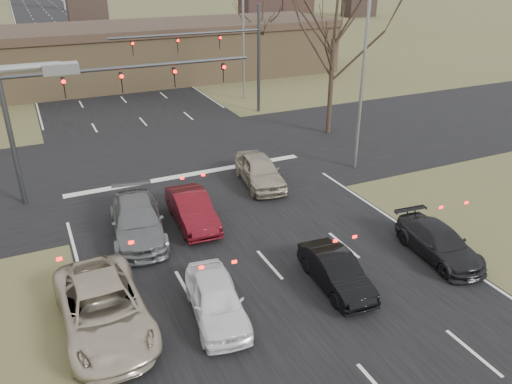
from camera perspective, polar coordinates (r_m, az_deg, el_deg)
ground at (r=17.81m, az=5.98°, el=-13.15°), size 360.00×360.00×0.00m
road_main at (r=73.03m, az=-19.59°, el=15.14°), size 14.00×300.00×0.02m
road_cross at (r=29.93m, az=-8.77°, el=3.34°), size 200.00×14.00×0.02m
building at (r=51.39m, az=-14.59°, el=15.07°), size 42.40×10.40×5.30m
mast_arm_near at (r=25.61m, az=-19.58°, el=10.36°), size 12.12×0.24×8.00m
mast_arm_far at (r=37.89m, az=-3.69°, el=16.04°), size 11.12×0.24×8.00m
streetlight_right_near at (r=27.79m, az=11.86°, el=13.42°), size 2.34×0.25×10.00m
streetlight_right_far at (r=42.65m, az=-1.70°, el=17.87°), size 2.34×0.25×10.00m
tree_right_far at (r=52.10m, az=0.65°, el=20.72°), size 5.40×5.40×9.00m
car_silver_suv at (r=17.14m, az=-17.02°, el=-12.67°), size 2.76×5.77×1.59m
car_white_sedan at (r=17.03m, az=-4.56°, el=-12.14°), size 2.19×4.29×1.40m
car_black_hatch at (r=18.64m, az=9.12°, el=-8.96°), size 1.65×3.98×1.28m
car_charcoal_sedan at (r=21.44m, az=20.19°, el=-5.46°), size 2.18×4.50×1.26m
car_grey_ahead at (r=22.07m, az=-13.41°, el=-3.19°), size 2.86×5.55×1.54m
car_red_ahead at (r=22.69m, az=-7.33°, el=-1.99°), size 1.74×4.45×1.44m
car_silver_ahead at (r=26.45m, az=0.42°, el=2.46°), size 2.46×4.83×1.57m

